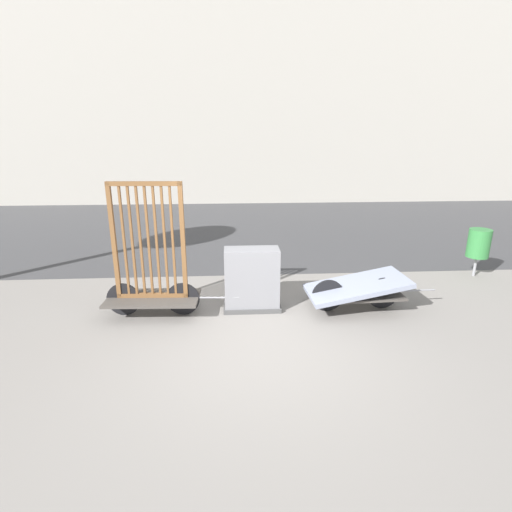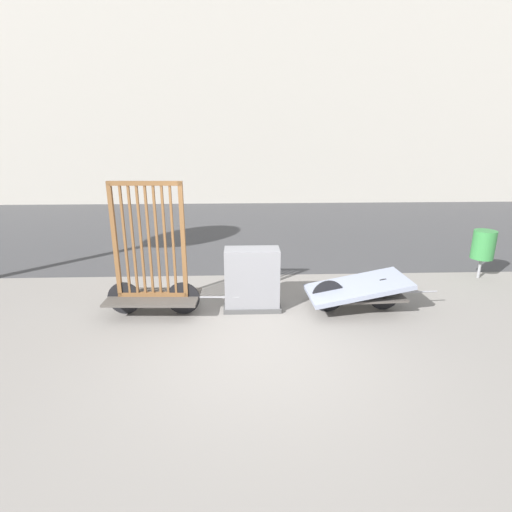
{
  "view_description": "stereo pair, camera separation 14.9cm",
  "coord_description": "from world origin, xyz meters",
  "px_view_note": "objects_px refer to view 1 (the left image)",
  "views": [
    {
      "loc": [
        -0.39,
        -5.16,
        3.03
      ],
      "look_at": [
        0.0,
        1.27,
        1.03
      ],
      "focal_mm": 28.0,
      "sensor_mm": 36.0,
      "label": 1
    },
    {
      "loc": [
        -0.25,
        -5.17,
        3.03
      ],
      "look_at": [
        0.0,
        1.27,
        1.03
      ],
      "focal_mm": 28.0,
      "sensor_mm": 36.0,
      "label": 2
    }
  ],
  "objects_px": {
    "trash_bin": "(479,244)",
    "bike_cart_with_bedframe": "(152,275)",
    "bike_cart_with_mattress": "(356,289)",
    "utility_cabinet": "(252,282)"
  },
  "relations": [
    {
      "from": "bike_cart_with_mattress",
      "to": "utility_cabinet",
      "type": "distance_m",
      "value": 1.85
    },
    {
      "from": "trash_bin",
      "to": "bike_cart_with_bedframe",
      "type": "bearing_deg",
      "value": -166.91
    },
    {
      "from": "bike_cart_with_bedframe",
      "to": "bike_cart_with_mattress",
      "type": "xyz_separation_m",
      "value": [
        3.54,
        0.0,
        -0.34
      ]
    },
    {
      "from": "utility_cabinet",
      "to": "trash_bin",
      "type": "distance_m",
      "value": 5.18
    },
    {
      "from": "bike_cart_with_bedframe",
      "to": "utility_cabinet",
      "type": "bearing_deg",
      "value": 7.49
    },
    {
      "from": "utility_cabinet",
      "to": "trash_bin",
      "type": "relative_size",
      "value": 1.06
    },
    {
      "from": "utility_cabinet",
      "to": "trash_bin",
      "type": "bearing_deg",
      "value": 15.74
    },
    {
      "from": "bike_cart_with_bedframe",
      "to": "utility_cabinet",
      "type": "height_order",
      "value": "bike_cart_with_bedframe"
    },
    {
      "from": "bike_cart_with_bedframe",
      "to": "trash_bin",
      "type": "bearing_deg",
      "value": 15.53
    },
    {
      "from": "bike_cart_with_bedframe",
      "to": "utility_cabinet",
      "type": "relative_size",
      "value": 2.06
    }
  ]
}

